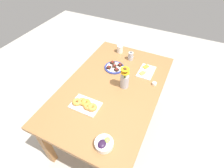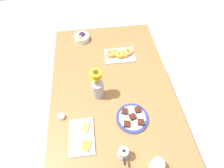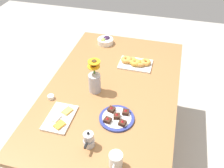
{
  "view_description": "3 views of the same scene",
  "coord_description": "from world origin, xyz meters",
  "px_view_note": "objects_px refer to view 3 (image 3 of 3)",
  "views": [
    {
      "loc": [
        -1.2,
        -0.58,
        2.07
      ],
      "look_at": [
        0.0,
        0.0,
        0.78
      ],
      "focal_mm": 28.0,
      "sensor_mm": 36.0,
      "label": 1
    },
    {
      "loc": [
        0.83,
        -0.11,
        1.93
      ],
      "look_at": [
        0.0,
        0.0,
        0.78
      ],
      "focal_mm": 28.0,
      "sensor_mm": 36.0,
      "label": 2
    },
    {
      "loc": [
        1.41,
        0.37,
        2.0
      ],
      "look_at": [
        0.0,
        0.0,
        0.78
      ],
      "focal_mm": 40.0,
      "sensor_mm": 36.0,
      "label": 3
    }
  ],
  "objects_px": {
    "grape_bowl": "(105,41)",
    "croissant_platter": "(135,62)",
    "dining_table": "(112,96)",
    "coffee_mug": "(116,160)",
    "cheese_platter": "(60,118)",
    "jam_cup_honey": "(51,97)",
    "dessert_plate": "(117,118)",
    "moka_pot": "(89,140)",
    "flower_vase": "(95,81)"
  },
  "relations": [
    {
      "from": "cheese_platter",
      "to": "flower_vase",
      "type": "distance_m",
      "value": 0.37
    },
    {
      "from": "cheese_platter",
      "to": "flower_vase",
      "type": "relative_size",
      "value": 0.99
    },
    {
      "from": "jam_cup_honey",
      "to": "dessert_plate",
      "type": "distance_m",
      "value": 0.52
    },
    {
      "from": "dining_table",
      "to": "croissant_platter",
      "type": "relative_size",
      "value": 5.46
    },
    {
      "from": "grape_bowl",
      "to": "dining_table",
      "type": "bearing_deg",
      "value": 20.08
    },
    {
      "from": "cheese_platter",
      "to": "croissant_platter",
      "type": "xyz_separation_m",
      "value": [
        -0.75,
        0.37,
        0.01
      ]
    },
    {
      "from": "grape_bowl",
      "to": "moka_pot",
      "type": "xyz_separation_m",
      "value": [
        1.18,
        0.23,
        0.02
      ]
    },
    {
      "from": "dining_table",
      "to": "dessert_plate",
      "type": "xyz_separation_m",
      "value": [
        0.3,
        0.11,
        0.1
      ]
    },
    {
      "from": "cheese_platter",
      "to": "moka_pot",
      "type": "distance_m",
      "value": 0.3
    },
    {
      "from": "dining_table",
      "to": "flower_vase",
      "type": "relative_size",
      "value": 6.09
    },
    {
      "from": "jam_cup_honey",
      "to": "flower_vase",
      "type": "height_order",
      "value": "flower_vase"
    },
    {
      "from": "coffee_mug",
      "to": "croissant_platter",
      "type": "height_order",
      "value": "coffee_mug"
    },
    {
      "from": "jam_cup_honey",
      "to": "flower_vase",
      "type": "relative_size",
      "value": 0.18
    },
    {
      "from": "dining_table",
      "to": "cheese_platter",
      "type": "height_order",
      "value": "cheese_platter"
    },
    {
      "from": "coffee_mug",
      "to": "flower_vase",
      "type": "distance_m",
      "value": 0.66
    },
    {
      "from": "dining_table",
      "to": "jam_cup_honey",
      "type": "height_order",
      "value": "jam_cup_honey"
    },
    {
      "from": "dessert_plate",
      "to": "moka_pot",
      "type": "height_order",
      "value": "moka_pot"
    },
    {
      "from": "croissant_platter",
      "to": "flower_vase",
      "type": "xyz_separation_m",
      "value": [
        0.41,
        -0.23,
        0.07
      ]
    },
    {
      "from": "coffee_mug",
      "to": "moka_pot",
      "type": "xyz_separation_m",
      "value": [
        -0.09,
        -0.19,
        -0.0
      ]
    },
    {
      "from": "dining_table",
      "to": "grape_bowl",
      "type": "xyz_separation_m",
      "value": [
        -0.63,
        -0.23,
        0.12
      ]
    },
    {
      "from": "moka_pot",
      "to": "coffee_mug",
      "type": "bearing_deg",
      "value": 63.12
    },
    {
      "from": "cheese_platter",
      "to": "croissant_platter",
      "type": "distance_m",
      "value": 0.83
    },
    {
      "from": "coffee_mug",
      "to": "croissant_platter",
      "type": "xyz_separation_m",
      "value": [
        -0.99,
        -0.07,
        -0.03
      ]
    },
    {
      "from": "coffee_mug",
      "to": "cheese_platter",
      "type": "xyz_separation_m",
      "value": [
        -0.25,
        -0.45,
        -0.04
      ]
    },
    {
      "from": "grape_bowl",
      "to": "dessert_plate",
      "type": "bearing_deg",
      "value": 20.17
    },
    {
      "from": "dining_table",
      "to": "dessert_plate",
      "type": "bearing_deg",
      "value": 20.36
    },
    {
      "from": "cheese_platter",
      "to": "grape_bowl",
      "type": "bearing_deg",
      "value": 178.52
    },
    {
      "from": "dining_table",
      "to": "flower_vase",
      "type": "xyz_separation_m",
      "value": [
        0.06,
        -0.12,
        0.18
      ]
    },
    {
      "from": "dining_table",
      "to": "grape_bowl",
      "type": "relative_size",
      "value": 10.53
    },
    {
      "from": "dining_table",
      "to": "coffee_mug",
      "type": "distance_m",
      "value": 0.68
    },
    {
      "from": "coffee_mug",
      "to": "dessert_plate",
      "type": "height_order",
      "value": "coffee_mug"
    },
    {
      "from": "dining_table",
      "to": "coffee_mug",
      "type": "height_order",
      "value": "coffee_mug"
    },
    {
      "from": "cheese_platter",
      "to": "moka_pot",
      "type": "relative_size",
      "value": 2.18
    },
    {
      "from": "dining_table",
      "to": "jam_cup_honey",
      "type": "xyz_separation_m",
      "value": [
        0.23,
        -0.4,
        0.1
      ]
    },
    {
      "from": "grape_bowl",
      "to": "croissant_platter",
      "type": "bearing_deg",
      "value": 51.04
    },
    {
      "from": "jam_cup_honey",
      "to": "moka_pot",
      "type": "height_order",
      "value": "moka_pot"
    },
    {
      "from": "cheese_platter",
      "to": "jam_cup_honey",
      "type": "distance_m",
      "value": 0.22
    },
    {
      "from": "coffee_mug",
      "to": "moka_pot",
      "type": "relative_size",
      "value": 0.95
    },
    {
      "from": "coffee_mug",
      "to": "dessert_plate",
      "type": "distance_m",
      "value": 0.35
    },
    {
      "from": "coffee_mug",
      "to": "croissant_platter",
      "type": "distance_m",
      "value": 1.0
    },
    {
      "from": "cheese_platter",
      "to": "jam_cup_honey",
      "type": "relative_size",
      "value": 5.42
    },
    {
      "from": "jam_cup_honey",
      "to": "dessert_plate",
      "type": "bearing_deg",
      "value": 81.89
    },
    {
      "from": "dessert_plate",
      "to": "dining_table",
      "type": "bearing_deg",
      "value": -159.64
    },
    {
      "from": "dining_table",
      "to": "cheese_platter",
      "type": "bearing_deg",
      "value": -33.09
    },
    {
      "from": "croissant_platter",
      "to": "jam_cup_honey",
      "type": "height_order",
      "value": "croissant_platter"
    },
    {
      "from": "dining_table",
      "to": "coffee_mug",
      "type": "bearing_deg",
      "value": 16.39
    },
    {
      "from": "dining_table",
      "to": "jam_cup_honey",
      "type": "relative_size",
      "value": 33.33
    },
    {
      "from": "croissant_platter",
      "to": "moka_pot",
      "type": "bearing_deg",
      "value": -7.27
    },
    {
      "from": "moka_pot",
      "to": "dessert_plate",
      "type": "bearing_deg",
      "value": 156.26
    },
    {
      "from": "grape_bowl",
      "to": "dessert_plate",
      "type": "xyz_separation_m",
      "value": [
        0.93,
        0.34,
        -0.02
      ]
    }
  ]
}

